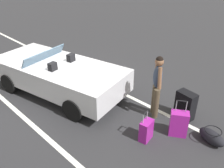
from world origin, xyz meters
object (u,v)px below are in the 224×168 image
Objects in this scene: suitcase_small_carryon at (146,130)px; suitcase_large_black at (185,106)px; convertible_car at (54,73)px; duffel_bag at (212,137)px; suitcase_medium_bright at (179,124)px; traveler_person at (157,84)px.

suitcase_large_black is at bearing 72.85° from suitcase_small_carryon.
suitcase_small_carryon is at bearing 171.56° from convertible_car.
convertible_car is 4.64m from duffel_bag.
convertible_car reaches higher than suitcase_small_carryon.
suitcase_medium_bright is (-3.80, -0.83, -0.28)m from convertible_car.
traveler_person is (0.42, -0.91, 0.68)m from suitcase_small_carryon.
duffel_bag is (-1.11, -0.95, -0.09)m from suitcase_small_carryon.
convertible_car is at bearing 174.34° from suitcase_small_carryon.
duffel_bag is (-0.91, 0.40, -0.21)m from suitcase_large_black.
suitcase_small_carryon is (0.20, 1.34, -0.11)m from suitcase_large_black.
suitcase_medium_bright is 0.76m from duffel_bag.
suitcase_large_black is at bearing -168.35° from convertible_car.
suitcase_small_carryon is (0.43, 0.65, -0.06)m from suitcase_medium_bright.
convertible_car is 4.87× the size of suitcase_medium_bright.
convertible_car is at bearing 14.08° from duffel_bag.
suitcase_medium_bright is at bearing 27.29° from suitcase_large_black.
traveler_person is at bearing 1.21° from duffel_bag.
convertible_car is at bearing -109.74° from suitcase_medium_bright.
traveler_person reaches higher than suitcase_large_black.
suitcase_medium_bright reaches higher than duffel_bag.
convertible_car is at bearing -25.93° from traveler_person.
suitcase_large_black is 1.06× the size of duffel_bag.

